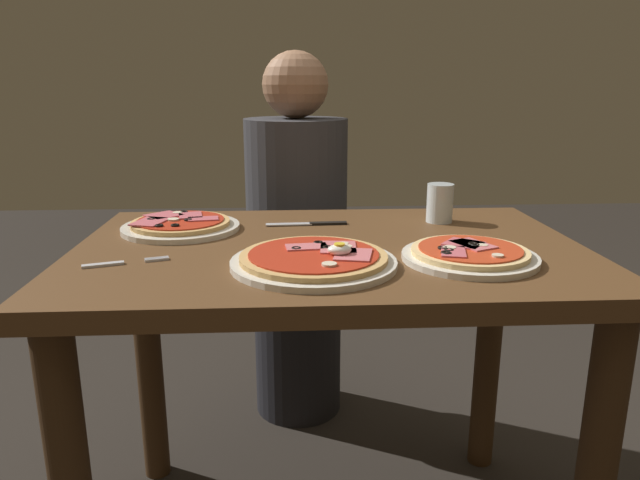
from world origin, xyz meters
name	(u,v)px	position (x,y,z in m)	size (l,w,h in m)	color
dining_table	(329,307)	(0.00, 0.00, 0.61)	(1.06, 0.70, 0.75)	brown
pizza_foreground	(314,260)	(-0.04, -0.15, 0.77)	(0.31, 0.31, 0.05)	silver
pizza_across_left	(470,254)	(0.26, -0.13, 0.77)	(0.26, 0.26, 0.03)	silver
pizza_across_right	(181,225)	(-0.34, 0.15, 0.77)	(0.27, 0.27, 0.03)	silver
water_glass_near	(440,205)	(0.28, 0.19, 0.79)	(0.06, 0.06, 0.09)	silver
fork	(119,263)	(-0.41, -0.12, 0.76)	(0.15, 0.06, 0.00)	silver
knife	(312,224)	(-0.03, 0.18, 0.76)	(0.20, 0.03, 0.01)	silver
diner_person	(297,250)	(-0.06, 0.63, 0.56)	(0.32, 0.32, 1.18)	black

